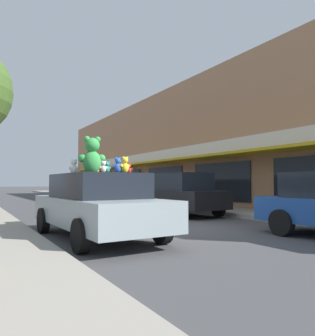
{
  "coord_description": "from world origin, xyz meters",
  "views": [
    {
      "loc": [
        -5.2,
        -8.08,
        1.31
      ],
      "look_at": [
        0.44,
        1.52,
        1.83
      ],
      "focal_mm": 35.0,
      "sensor_mm": 36.0,
      "label": 1
    }
  ],
  "objects_px": {
    "teddy_bear_giant": "(92,156)",
    "teddy_bear_red": "(129,169)",
    "teddy_bear_blue": "(118,165)",
    "parked_car_far_center": "(181,194)",
    "teddy_bear_cream": "(103,167)",
    "plush_art_car": "(97,204)",
    "parked_car_far_right": "(132,192)",
    "teddy_bear_orange": "(97,170)",
    "teddy_bear_yellow": "(125,165)",
    "teddy_bear_teal": "(107,167)",
    "teddy_bear_white": "(74,167)"
  },
  "relations": [
    {
      "from": "teddy_bear_teal",
      "to": "teddy_bear_yellow",
      "type": "distance_m",
      "value": 0.4
    },
    {
      "from": "parked_car_far_right",
      "to": "teddy_bear_orange",
      "type": "bearing_deg",
      "value": -121.71
    },
    {
      "from": "teddy_bear_orange",
      "to": "teddy_bear_teal",
      "type": "bearing_deg",
      "value": 54.03
    },
    {
      "from": "teddy_bear_yellow",
      "to": "teddy_bear_cream",
      "type": "bearing_deg",
      "value": -21.74
    },
    {
      "from": "teddy_bear_orange",
      "to": "teddy_bear_cream",
      "type": "height_order",
      "value": "teddy_bear_cream"
    },
    {
      "from": "teddy_bear_red",
      "to": "parked_car_far_center",
      "type": "xyz_separation_m",
      "value": [
        4.33,
        4.09,
        -0.77
      ]
    },
    {
      "from": "teddy_bear_red",
      "to": "parked_car_far_right",
      "type": "bearing_deg",
      "value": -91.31
    },
    {
      "from": "teddy_bear_yellow",
      "to": "parked_car_far_right",
      "type": "height_order",
      "value": "teddy_bear_yellow"
    },
    {
      "from": "teddy_bear_giant",
      "to": "teddy_bear_cream",
      "type": "xyz_separation_m",
      "value": [
        -0.13,
        -1.11,
        -0.33
      ]
    },
    {
      "from": "teddy_bear_orange",
      "to": "teddy_bear_cream",
      "type": "xyz_separation_m",
      "value": [
        -0.39,
        -1.49,
        0.0
      ]
    },
    {
      "from": "plush_art_car",
      "to": "teddy_bear_teal",
      "type": "bearing_deg",
      "value": -97.0
    },
    {
      "from": "parked_car_far_right",
      "to": "teddy_bear_yellow",
      "type": "bearing_deg",
      "value": -116.74
    },
    {
      "from": "teddy_bear_red",
      "to": "teddy_bear_yellow",
      "type": "bearing_deg",
      "value": 81.43
    },
    {
      "from": "teddy_bear_teal",
      "to": "teddy_bear_orange",
      "type": "height_order",
      "value": "teddy_bear_orange"
    },
    {
      "from": "teddy_bear_orange",
      "to": "parked_car_far_center",
      "type": "distance_m",
      "value": 5.71
    },
    {
      "from": "teddy_bear_white",
      "to": "parked_car_far_right",
      "type": "xyz_separation_m",
      "value": [
        5.4,
        7.84,
        -0.87
      ]
    },
    {
      "from": "teddy_bear_white",
      "to": "teddy_bear_cream",
      "type": "bearing_deg",
      "value": 145.68
    },
    {
      "from": "teddy_bear_yellow",
      "to": "teddy_bear_teal",
      "type": "bearing_deg",
      "value": -32.29
    },
    {
      "from": "teddy_bear_teal",
      "to": "parked_car_far_right",
      "type": "relative_size",
      "value": 0.06
    },
    {
      "from": "teddy_bear_blue",
      "to": "teddy_bear_giant",
      "type": "bearing_deg",
      "value": -61.5
    },
    {
      "from": "plush_art_car",
      "to": "parked_car_far_right",
      "type": "bearing_deg",
      "value": 57.5
    },
    {
      "from": "teddy_bear_blue",
      "to": "teddy_bear_cream",
      "type": "bearing_deg",
      "value": 13.7
    },
    {
      "from": "plush_art_car",
      "to": "teddy_bear_blue",
      "type": "xyz_separation_m",
      "value": [
        0.15,
        -0.91,
        0.9
      ]
    },
    {
      "from": "teddy_bear_giant",
      "to": "teddy_bear_yellow",
      "type": "relative_size",
      "value": 2.58
    },
    {
      "from": "parked_car_far_center",
      "to": "teddy_bear_cream",
      "type": "bearing_deg",
      "value": -138.63
    },
    {
      "from": "teddy_bear_giant",
      "to": "teddy_bear_cream",
      "type": "relative_size",
      "value": 3.61
    },
    {
      "from": "plush_art_car",
      "to": "teddy_bear_white",
      "type": "height_order",
      "value": "teddy_bear_white"
    },
    {
      "from": "plush_art_car",
      "to": "teddy_bear_white",
      "type": "distance_m",
      "value": 1.12
    },
    {
      "from": "teddy_bear_blue",
      "to": "teddy_bear_cream",
      "type": "xyz_separation_m",
      "value": [
        -0.33,
        0.03,
        -0.04
      ]
    },
    {
      "from": "teddy_bear_giant",
      "to": "teddy_bear_blue",
      "type": "distance_m",
      "value": 1.19
    },
    {
      "from": "teddy_bear_orange",
      "to": "teddy_bear_yellow",
      "type": "distance_m",
      "value": 1.57
    },
    {
      "from": "plush_art_car",
      "to": "teddy_bear_giant",
      "type": "xyz_separation_m",
      "value": [
        -0.05,
        0.23,
        1.18
      ]
    },
    {
      "from": "teddy_bear_yellow",
      "to": "parked_car_far_center",
      "type": "relative_size",
      "value": 0.09
    },
    {
      "from": "teddy_bear_giant",
      "to": "teddy_bear_red",
      "type": "distance_m",
      "value": 1.02
    },
    {
      "from": "teddy_bear_giant",
      "to": "teddy_bear_blue",
      "type": "relative_size",
      "value": 2.71
    },
    {
      "from": "teddy_bear_giant",
      "to": "teddy_bear_white",
      "type": "relative_size",
      "value": 2.48
    },
    {
      "from": "teddy_bear_white",
      "to": "teddy_bear_yellow",
      "type": "height_order",
      "value": "teddy_bear_white"
    },
    {
      "from": "teddy_bear_red",
      "to": "parked_car_far_center",
      "type": "height_order",
      "value": "teddy_bear_red"
    },
    {
      "from": "teddy_bear_red",
      "to": "parked_car_far_center",
      "type": "distance_m",
      "value": 6.01
    },
    {
      "from": "parked_car_far_center",
      "to": "parked_car_far_right",
      "type": "relative_size",
      "value": 0.97
    },
    {
      "from": "parked_car_far_center",
      "to": "parked_car_far_right",
      "type": "height_order",
      "value": "parked_car_far_center"
    },
    {
      "from": "teddy_bear_giant",
      "to": "teddy_bear_blue",
      "type": "height_order",
      "value": "teddy_bear_giant"
    },
    {
      "from": "teddy_bear_blue",
      "to": "parked_car_far_right",
      "type": "height_order",
      "value": "teddy_bear_blue"
    },
    {
      "from": "teddy_bear_yellow",
      "to": "teddy_bear_blue",
      "type": "distance_m",
      "value": 0.15
    },
    {
      "from": "teddy_bear_white",
      "to": "teddy_bear_cream",
      "type": "height_order",
      "value": "teddy_bear_white"
    },
    {
      "from": "teddy_bear_giant",
      "to": "teddy_bear_yellow",
      "type": "distance_m",
      "value": 1.27
    },
    {
      "from": "plush_art_car",
      "to": "teddy_bear_red",
      "type": "height_order",
      "value": "teddy_bear_red"
    },
    {
      "from": "teddy_bear_giant",
      "to": "teddy_bear_red",
      "type": "relative_size",
      "value": 3.74
    },
    {
      "from": "teddy_bear_giant",
      "to": "teddy_bear_orange",
      "type": "distance_m",
      "value": 0.56
    },
    {
      "from": "teddy_bear_yellow",
      "to": "teddy_bear_white",
      "type": "bearing_deg",
      "value": -75.48
    }
  ]
}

